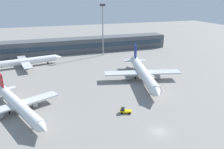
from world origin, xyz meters
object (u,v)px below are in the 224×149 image
(airplane_mid, at_px, (143,73))
(airplane_far, at_px, (27,61))
(airplane_near, at_px, (18,105))
(baggage_tug_yellow, at_px, (125,111))

(airplane_mid, bearing_deg, airplane_far, 141.18)
(airplane_near, bearing_deg, baggage_tug_yellow, -18.18)
(airplane_mid, xyz_separation_m, airplane_far, (-47.68, 38.36, -0.76))
(airplane_near, bearing_deg, airplane_far, 88.32)
(airplane_far, relative_size, baggage_tug_yellow, 9.55)
(airplane_near, relative_size, airplane_far, 0.98)
(airplane_far, bearing_deg, airplane_near, -91.68)
(baggage_tug_yellow, bearing_deg, airplane_far, 115.67)
(airplane_mid, relative_size, baggage_tug_yellow, 12.02)
(airplane_near, relative_size, baggage_tug_yellow, 9.33)
(airplane_near, xyz_separation_m, baggage_tug_yellow, (31.29, -10.28, -2.09))
(airplane_mid, xyz_separation_m, baggage_tug_yellow, (-17.90, -23.60, -2.78))
(airplane_near, xyz_separation_m, airplane_far, (1.51, 51.68, -0.07))
(airplane_near, bearing_deg, airplane_mid, 15.15)
(airplane_near, distance_m, baggage_tug_yellow, 33.00)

